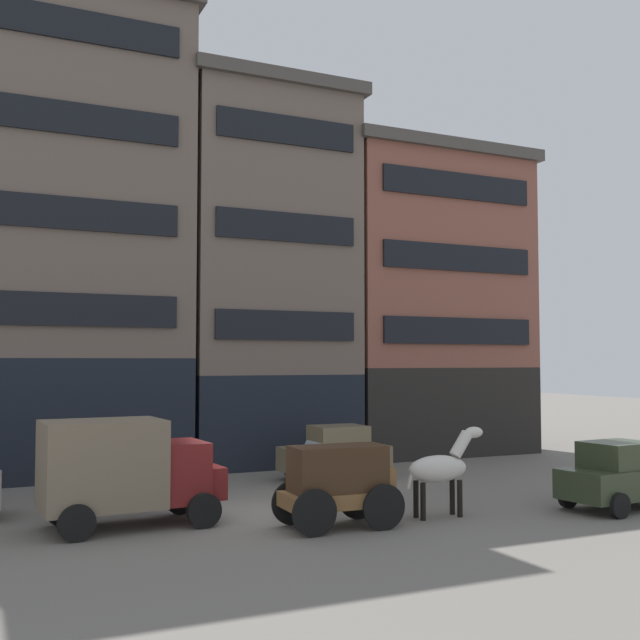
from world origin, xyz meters
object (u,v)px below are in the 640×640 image
(draft_horse, at_px, (441,468))
(sedan_light, at_px, (621,475))
(fire_hydrant_curbside, at_px, (117,472))
(sedan_parked_curb, at_px, (335,453))
(cargo_wagon, at_px, (340,480))
(delivery_truck_far, at_px, (126,469))
(pedestrian_officer, at_px, (62,465))

(draft_horse, height_order, sedan_light, draft_horse)
(draft_horse, relative_size, fire_hydrant_curbside, 2.83)
(sedan_parked_curb, height_order, fire_hydrant_curbside, sedan_parked_curb)
(sedan_light, bearing_deg, fire_hydrant_curbside, 140.51)
(cargo_wagon, distance_m, delivery_truck_far, 5.21)
(cargo_wagon, relative_size, sedan_parked_curb, 0.79)
(cargo_wagon, bearing_deg, sedan_light, -8.14)
(draft_horse, bearing_deg, fire_hydrant_curbside, 128.03)
(pedestrian_officer, relative_size, fire_hydrant_curbside, 2.16)
(draft_horse, relative_size, pedestrian_officer, 1.31)
(cargo_wagon, relative_size, delivery_truck_far, 0.67)
(pedestrian_officer, bearing_deg, sedan_light, -30.70)
(draft_horse, height_order, delivery_truck_far, delivery_truck_far)
(delivery_truck_far, bearing_deg, sedan_light, -14.62)
(cargo_wagon, xyz_separation_m, sedan_light, (8.08, -1.15, -0.23))
(cargo_wagon, xyz_separation_m, delivery_truck_far, (-4.73, 2.18, 0.28))
(sedan_parked_curb, relative_size, pedestrian_officer, 2.07)
(draft_horse, height_order, sedan_parked_curb, draft_horse)
(cargo_wagon, bearing_deg, fire_hydrant_curbside, 113.79)
(cargo_wagon, xyz_separation_m, pedestrian_officer, (-5.71, 7.03, -0.17))
(sedan_parked_curb, bearing_deg, draft_horse, -92.09)
(sedan_light, xyz_separation_m, fire_hydrant_curbside, (-11.88, 9.79, -0.49))
(pedestrian_officer, bearing_deg, delivery_truck_far, -78.49)
(draft_horse, relative_size, delivery_truck_far, 0.53)
(draft_horse, distance_m, sedan_parked_curb, 6.80)
(cargo_wagon, bearing_deg, sedan_parked_curb, 64.77)
(pedestrian_officer, distance_m, fire_hydrant_curbside, 2.55)
(pedestrian_officer, bearing_deg, draft_horse, -39.08)
(sedan_light, xyz_separation_m, sedan_parked_curb, (-4.88, 7.94, 0.00))
(sedan_light, bearing_deg, sedan_parked_curb, 121.58)
(sedan_parked_curb, bearing_deg, fire_hydrant_curbside, 165.17)
(draft_horse, bearing_deg, cargo_wagon, 179.97)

